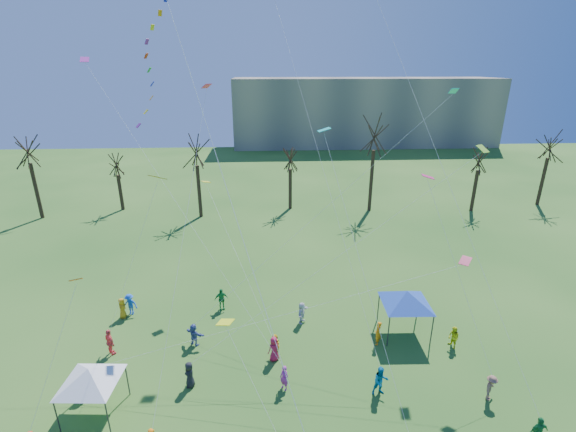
{
  "coord_description": "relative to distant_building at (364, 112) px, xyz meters",
  "views": [
    {
      "loc": [
        -1.35,
        -12.72,
        17.7
      ],
      "look_at": [
        -0.3,
        5.0,
        11.0
      ],
      "focal_mm": 25.0,
      "sensor_mm": 36.0,
      "label": 1
    }
  ],
  "objects": [
    {
      "name": "distant_building",
      "position": [
        0.0,
        0.0,
        0.0
      ],
      "size": [
        60.0,
        14.0,
        15.0
      ],
      "primitive_type": "cube",
      "color": "gray",
      "rests_on": "ground"
    },
    {
      "name": "bare_tree_row",
      "position": [
        -18.99,
        -46.29,
        -0.08
      ],
      "size": [
        70.15,
        8.07,
        12.3
      ],
      "color": "black",
      "rests_on": "ground"
    },
    {
      "name": "big_box_kite",
      "position": [
        -28.2,
        -74.19,
        10.73
      ],
      "size": [
        4.42,
        6.54,
        23.71
      ],
      "color": "red",
      "rests_on": "ground"
    },
    {
      "name": "canopy_tent_white",
      "position": [
        -32.73,
        -77.54,
        -4.98
      ],
      "size": [
        3.96,
        3.96,
        2.97
      ],
      "color": "#3F3F44",
      "rests_on": "ground"
    },
    {
      "name": "canopy_tent_blue",
      "position": [
        -13.88,
        -71.61,
        -4.66
      ],
      "size": [
        4.47,
        4.47,
        3.35
      ],
      "color": "#3F3F44",
      "rests_on": "ground"
    },
    {
      "name": "festival_crowd",
      "position": [
        -24.13,
        -75.3,
        -6.64
      ],
      "size": [
        25.43,
        14.83,
        1.85
      ],
      "color": "red",
      "rests_on": "ground"
    },
    {
      "name": "small_kites_aloft",
      "position": [
        -21.95,
        -70.68,
        5.14
      ],
      "size": [
        26.73,
        20.11,
        32.7
      ],
      "color": "#FF5A0D",
      "rests_on": "ground"
    }
  ]
}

